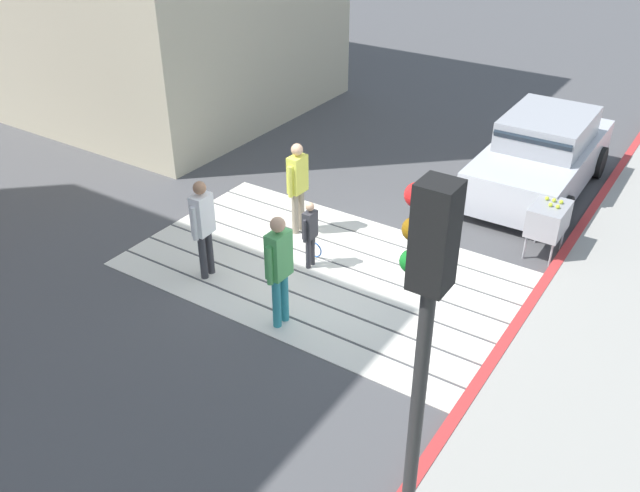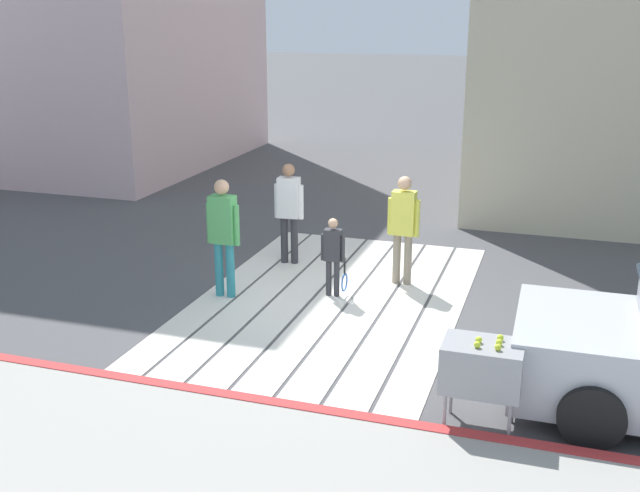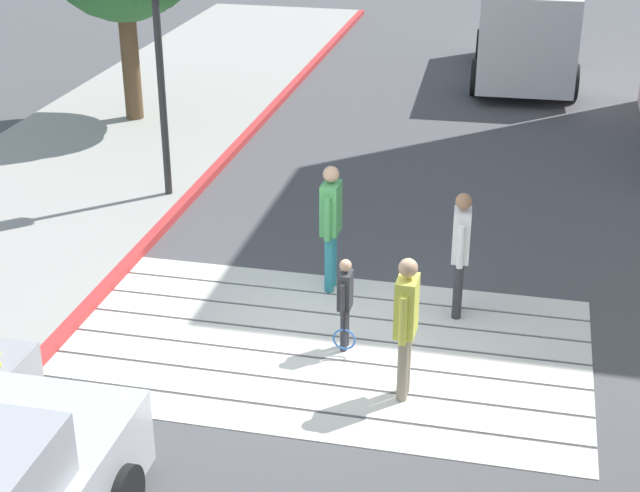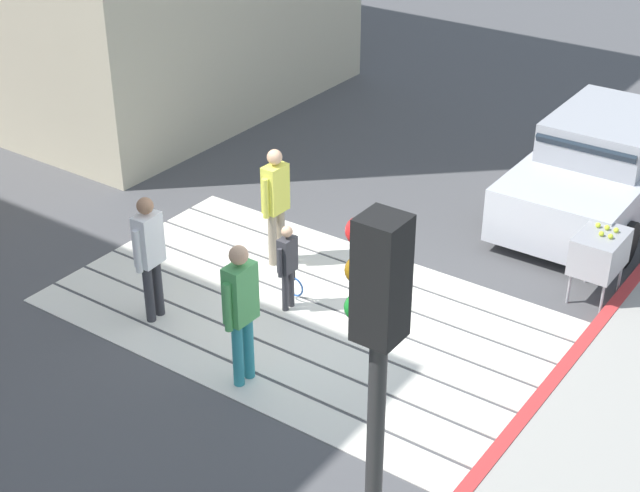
{
  "view_description": "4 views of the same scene",
  "coord_description": "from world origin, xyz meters",
  "px_view_note": "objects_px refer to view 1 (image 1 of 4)",
  "views": [
    {
      "loc": [
        -5.16,
        7.96,
        6.21
      ],
      "look_at": [
        -0.32,
        0.58,
        0.87
      ],
      "focal_mm": 38.04,
      "sensor_mm": 36.0,
      "label": 1
    },
    {
      "loc": [
        -10.06,
        -3.12,
        4.16
      ],
      "look_at": [
        -0.41,
        0.02,
        0.98
      ],
      "focal_mm": 43.04,
      "sensor_mm": 36.0,
      "label": 2
    },
    {
      "loc": [
        2.2,
        -10.01,
        6.15
      ],
      "look_at": [
        -0.11,
        0.2,
        1.28
      ],
      "focal_mm": 54.22,
      "sensor_mm": 36.0,
      "label": 3
    },
    {
      "loc": [
        -6.12,
        8.34,
        6.8
      ],
      "look_at": [
        0.05,
        -0.42,
        0.79
      ],
      "focal_mm": 53.74,
      "sensor_mm": 36.0,
      "label": 4
    }
  ],
  "objects_px": {
    "traffic_light_corner": "(423,325)",
    "pedestrian_adult_side": "(279,264)",
    "car_parked_near_curb": "(541,156)",
    "pedestrian_child_with_racket": "(310,231)",
    "pedestrian_adult_lead": "(298,182)",
    "pedestrian_adult_trailing": "(203,223)",
    "tennis_ball_cart": "(548,219)"
  },
  "relations": [
    {
      "from": "pedestrian_adult_side",
      "to": "pedestrian_child_with_racket",
      "type": "bearing_deg",
      "value": -71.73
    },
    {
      "from": "car_parked_near_curb",
      "to": "traffic_light_corner",
      "type": "height_order",
      "value": "traffic_light_corner"
    },
    {
      "from": "pedestrian_adult_trailing",
      "to": "pedestrian_child_with_racket",
      "type": "height_order",
      "value": "pedestrian_adult_trailing"
    },
    {
      "from": "car_parked_near_curb",
      "to": "pedestrian_adult_lead",
      "type": "distance_m",
      "value": 5.14
    },
    {
      "from": "pedestrian_child_with_racket",
      "to": "pedestrian_adult_side",
      "type": "bearing_deg",
      "value": 108.27
    },
    {
      "from": "pedestrian_adult_side",
      "to": "car_parked_near_curb",
      "type": "bearing_deg",
      "value": -104.91
    },
    {
      "from": "tennis_ball_cart",
      "to": "pedestrian_adult_side",
      "type": "height_order",
      "value": "pedestrian_adult_side"
    },
    {
      "from": "pedestrian_adult_side",
      "to": "traffic_light_corner",
      "type": "bearing_deg",
      "value": 142.22
    },
    {
      "from": "pedestrian_adult_trailing",
      "to": "car_parked_near_curb",
      "type": "bearing_deg",
      "value": -119.71
    },
    {
      "from": "tennis_ball_cart",
      "to": "pedestrian_adult_trailing",
      "type": "xyz_separation_m",
      "value": [
        4.39,
        3.69,
        0.3
      ]
    },
    {
      "from": "car_parked_near_curb",
      "to": "pedestrian_adult_lead",
      "type": "xyz_separation_m",
      "value": [
        3.08,
        4.1,
        0.27
      ]
    },
    {
      "from": "car_parked_near_curb",
      "to": "pedestrian_adult_trailing",
      "type": "height_order",
      "value": "pedestrian_adult_trailing"
    },
    {
      "from": "tennis_ball_cart",
      "to": "pedestrian_adult_lead",
      "type": "bearing_deg",
      "value": 22.72
    },
    {
      "from": "pedestrian_adult_lead",
      "to": "pedestrian_child_with_racket",
      "type": "height_order",
      "value": "pedestrian_adult_lead"
    },
    {
      "from": "traffic_light_corner",
      "to": "pedestrian_adult_side",
      "type": "distance_m",
      "value": 4.64
    },
    {
      "from": "car_parked_near_curb",
      "to": "traffic_light_corner",
      "type": "relative_size",
      "value": 1.02
    },
    {
      "from": "pedestrian_child_with_racket",
      "to": "tennis_ball_cart",
      "type": "bearing_deg",
      "value": -141.16
    },
    {
      "from": "pedestrian_child_with_racket",
      "to": "traffic_light_corner",
      "type": "bearing_deg",
      "value": 132.94
    },
    {
      "from": "pedestrian_adult_trailing",
      "to": "pedestrian_adult_side",
      "type": "bearing_deg",
      "value": 168.03
    },
    {
      "from": "tennis_ball_cart",
      "to": "pedestrian_adult_side",
      "type": "bearing_deg",
      "value": 57.07
    },
    {
      "from": "tennis_ball_cart",
      "to": "pedestrian_child_with_racket",
      "type": "bearing_deg",
      "value": 38.84
    },
    {
      "from": "tennis_ball_cart",
      "to": "pedestrian_adult_side",
      "type": "relative_size",
      "value": 0.57
    },
    {
      "from": "tennis_ball_cart",
      "to": "pedestrian_child_with_racket",
      "type": "xyz_separation_m",
      "value": [
        3.14,
        2.53,
        -0.02
      ]
    },
    {
      "from": "traffic_light_corner",
      "to": "pedestrian_adult_side",
      "type": "height_order",
      "value": "traffic_light_corner"
    },
    {
      "from": "car_parked_near_curb",
      "to": "pedestrian_child_with_racket",
      "type": "relative_size",
      "value": 3.56
    },
    {
      "from": "pedestrian_adult_lead",
      "to": "pedestrian_adult_trailing",
      "type": "distance_m",
      "value": 2.06
    },
    {
      "from": "pedestrian_adult_lead",
      "to": "pedestrian_child_with_racket",
      "type": "distance_m",
      "value": 1.25
    },
    {
      "from": "car_parked_near_curb",
      "to": "pedestrian_child_with_racket",
      "type": "distance_m",
      "value": 5.44
    },
    {
      "from": "pedestrian_adult_trailing",
      "to": "pedestrian_adult_side",
      "type": "distance_m",
      "value": 1.8
    },
    {
      "from": "tennis_ball_cart",
      "to": "car_parked_near_curb",
      "type": "bearing_deg",
      "value": -69.69
    },
    {
      "from": "traffic_light_corner",
      "to": "pedestrian_adult_lead",
      "type": "relative_size",
      "value": 2.47
    },
    {
      "from": "tennis_ball_cart",
      "to": "pedestrian_adult_trailing",
      "type": "distance_m",
      "value": 5.74
    }
  ]
}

